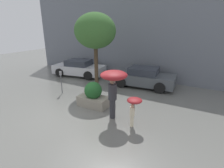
{
  "coord_description": "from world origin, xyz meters",
  "views": [
    {
      "loc": [
        4.84,
        -5.37,
        3.73
      ],
      "look_at": [
        0.96,
        1.6,
        1.05
      ],
      "focal_mm": 28.0,
      "sensor_mm": 36.0,
      "label": 1
    }
  ],
  "objects_px": {
    "parking_meter": "(61,78)",
    "parked_car_near": "(143,77)",
    "person_child": "(134,105)",
    "parked_car_far": "(79,68)",
    "person_adult": "(113,81)",
    "planter_box": "(93,96)",
    "street_tree": "(95,31)"
  },
  "relations": [
    {
      "from": "person_adult",
      "to": "parking_meter",
      "type": "bearing_deg",
      "value": -154.45
    },
    {
      "from": "planter_box",
      "to": "parking_meter",
      "type": "xyz_separation_m",
      "value": [
        -2.57,
        0.52,
        0.39
      ]
    },
    {
      "from": "parked_car_far",
      "to": "person_child",
      "type": "bearing_deg",
      "value": -135.22
    },
    {
      "from": "planter_box",
      "to": "parked_car_near",
      "type": "relative_size",
      "value": 0.37
    },
    {
      "from": "person_adult",
      "to": "parked_car_far",
      "type": "distance_m",
      "value": 7.3
    },
    {
      "from": "person_child",
      "to": "street_tree",
      "type": "distance_m",
      "value": 5.09
    },
    {
      "from": "person_adult",
      "to": "parking_meter",
      "type": "xyz_separation_m",
      "value": [
        -4.01,
        1.15,
        -0.73
      ]
    },
    {
      "from": "planter_box",
      "to": "parked_car_near",
      "type": "height_order",
      "value": "parked_car_near"
    },
    {
      "from": "person_adult",
      "to": "parked_car_far",
      "type": "relative_size",
      "value": 0.51
    },
    {
      "from": "person_child",
      "to": "parked_car_far",
      "type": "xyz_separation_m",
      "value": [
        -6.52,
        4.8,
        -0.36
      ]
    },
    {
      "from": "street_tree",
      "to": "parking_meter",
      "type": "height_order",
      "value": "street_tree"
    },
    {
      "from": "parked_car_far",
      "to": "parking_meter",
      "type": "height_order",
      "value": "parking_meter"
    },
    {
      "from": "person_child",
      "to": "parked_car_near",
      "type": "distance_m",
      "value": 4.98
    },
    {
      "from": "person_child",
      "to": "parked_car_far",
      "type": "distance_m",
      "value": 8.1
    },
    {
      "from": "planter_box",
      "to": "street_tree",
      "type": "relative_size",
      "value": 0.34
    },
    {
      "from": "person_child",
      "to": "street_tree",
      "type": "relative_size",
      "value": 0.27
    },
    {
      "from": "parked_car_near",
      "to": "parked_car_far",
      "type": "height_order",
      "value": "same"
    },
    {
      "from": "parked_car_near",
      "to": "street_tree",
      "type": "height_order",
      "value": "street_tree"
    },
    {
      "from": "parked_car_near",
      "to": "parking_meter",
      "type": "height_order",
      "value": "parking_meter"
    },
    {
      "from": "parked_car_far",
      "to": "street_tree",
      "type": "relative_size",
      "value": 0.93
    },
    {
      "from": "parked_car_near",
      "to": "parked_car_far",
      "type": "xyz_separation_m",
      "value": [
        -5.22,
        0.0,
        0.0
      ]
    },
    {
      "from": "parked_car_near",
      "to": "parking_meter",
      "type": "xyz_separation_m",
      "value": [
        -3.68,
        -3.46,
        0.34
      ]
    },
    {
      "from": "person_adult",
      "to": "street_tree",
      "type": "height_order",
      "value": "street_tree"
    },
    {
      "from": "street_tree",
      "to": "parking_meter",
      "type": "xyz_separation_m",
      "value": [
        -1.47,
        -1.41,
        -2.5
      ]
    },
    {
      "from": "planter_box",
      "to": "parking_meter",
      "type": "relative_size",
      "value": 1.15
    },
    {
      "from": "parked_car_near",
      "to": "person_child",
      "type": "bearing_deg",
      "value": -168.92
    },
    {
      "from": "person_adult",
      "to": "parking_meter",
      "type": "distance_m",
      "value": 4.24
    },
    {
      "from": "planter_box",
      "to": "parked_car_near",
      "type": "bearing_deg",
      "value": 74.39
    },
    {
      "from": "person_adult",
      "to": "street_tree",
      "type": "xyz_separation_m",
      "value": [
        -2.54,
        2.56,
        1.78
      ]
    },
    {
      "from": "parking_meter",
      "to": "parked_car_near",
      "type": "bearing_deg",
      "value": 43.23
    },
    {
      "from": "person_adult",
      "to": "parked_car_near",
      "type": "distance_m",
      "value": 4.75
    },
    {
      "from": "planter_box",
      "to": "person_adult",
      "type": "distance_m",
      "value": 1.94
    }
  ]
}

